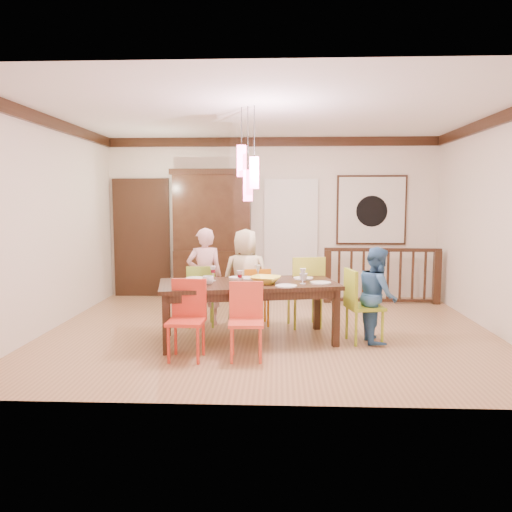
{
  "coord_description": "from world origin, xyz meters",
  "views": [
    {
      "loc": [
        0.11,
        -6.65,
        1.76
      ],
      "look_at": [
        -0.18,
        -0.05,
        1.03
      ],
      "focal_mm": 35.0,
      "sensor_mm": 36.0,
      "label": 1
    }
  ],
  "objects_px": {
    "chair_far_left": "(200,291)",
    "balustrade": "(382,275)",
    "dining_table": "(248,289)",
    "person_end_right": "(377,295)",
    "person_far_left": "(205,277)",
    "person_far_mid": "(246,277)",
    "chair_end_right": "(365,301)",
    "china_hutch": "(213,234)"
  },
  "relations": [
    {
      "from": "person_far_left",
      "to": "person_end_right",
      "type": "bearing_deg",
      "value": 146.83
    },
    {
      "from": "chair_end_right",
      "to": "china_hutch",
      "type": "relative_size",
      "value": 0.4
    },
    {
      "from": "dining_table",
      "to": "chair_far_left",
      "type": "distance_m",
      "value": 1.05
    },
    {
      "from": "chair_far_left",
      "to": "balustrade",
      "type": "xyz_separation_m",
      "value": [
        2.89,
        1.7,
        0.0
      ]
    },
    {
      "from": "dining_table",
      "to": "person_far_mid",
      "type": "xyz_separation_m",
      "value": [
        -0.08,
        0.85,
        0.02
      ]
    },
    {
      "from": "china_hutch",
      "to": "chair_far_left",
      "type": "bearing_deg",
      "value": -87.61
    },
    {
      "from": "dining_table",
      "to": "chair_end_right",
      "type": "xyz_separation_m",
      "value": [
        1.46,
        0.01,
        -0.14
      ]
    },
    {
      "from": "chair_end_right",
      "to": "dining_table",
      "type": "bearing_deg",
      "value": 78.78
    },
    {
      "from": "china_hutch",
      "to": "dining_table",
      "type": "bearing_deg",
      "value": -73.89
    },
    {
      "from": "chair_far_left",
      "to": "chair_end_right",
      "type": "bearing_deg",
      "value": 150.01
    },
    {
      "from": "person_far_mid",
      "to": "dining_table",
      "type": "bearing_deg",
      "value": 91.64
    },
    {
      "from": "dining_table",
      "to": "chair_end_right",
      "type": "distance_m",
      "value": 1.46
    },
    {
      "from": "person_far_mid",
      "to": "chair_far_left",
      "type": "bearing_deg",
      "value": 5.63
    },
    {
      "from": "balustrade",
      "to": "person_far_mid",
      "type": "bearing_deg",
      "value": -142.94
    },
    {
      "from": "chair_far_left",
      "to": "person_far_left",
      "type": "xyz_separation_m",
      "value": [
        0.05,
        0.06,
        0.19
      ]
    },
    {
      "from": "chair_end_right",
      "to": "person_far_left",
      "type": "distance_m",
      "value": 2.27
    },
    {
      "from": "china_hutch",
      "to": "balustrade",
      "type": "relative_size",
      "value": 1.17
    },
    {
      "from": "chair_far_left",
      "to": "balustrade",
      "type": "bearing_deg",
      "value": -160.76
    },
    {
      "from": "balustrade",
      "to": "person_far_left",
      "type": "relative_size",
      "value": 1.43
    },
    {
      "from": "person_far_left",
      "to": "person_far_mid",
      "type": "xyz_separation_m",
      "value": [
        0.58,
        0.05,
        -0.01
      ]
    },
    {
      "from": "person_far_left",
      "to": "dining_table",
      "type": "bearing_deg",
      "value": 115.12
    },
    {
      "from": "china_hutch",
      "to": "person_far_left",
      "type": "bearing_deg",
      "value": -85.97
    },
    {
      "from": "chair_end_right",
      "to": "balustrade",
      "type": "distance_m",
      "value": 2.54
    },
    {
      "from": "person_far_mid",
      "to": "chair_end_right",
      "type": "bearing_deg",
      "value": 147.17
    },
    {
      "from": "china_hutch",
      "to": "balustrade",
      "type": "distance_m",
      "value": 3.07
    },
    {
      "from": "balustrade",
      "to": "person_end_right",
      "type": "distance_m",
      "value": 2.47
    },
    {
      "from": "chair_far_left",
      "to": "person_far_mid",
      "type": "xyz_separation_m",
      "value": [
        0.64,
        0.11,
        0.19
      ]
    },
    {
      "from": "balustrade",
      "to": "person_end_right",
      "type": "relative_size",
      "value": 1.66
    },
    {
      "from": "dining_table",
      "to": "balustrade",
      "type": "bearing_deg",
      "value": 36.92
    },
    {
      "from": "person_far_mid",
      "to": "person_end_right",
      "type": "xyz_separation_m",
      "value": [
        1.7,
        -0.82,
        -0.09
      ]
    },
    {
      "from": "dining_table",
      "to": "china_hutch",
      "type": "xyz_separation_m",
      "value": [
        -0.81,
        2.79,
        0.5
      ]
    },
    {
      "from": "chair_end_right",
      "to": "balustrade",
      "type": "relative_size",
      "value": 0.46
    },
    {
      "from": "dining_table",
      "to": "chair_far_left",
      "type": "xyz_separation_m",
      "value": [
        -0.72,
        0.74,
        -0.17
      ]
    },
    {
      "from": "china_hutch",
      "to": "chair_end_right",
      "type": "bearing_deg",
      "value": -50.92
    },
    {
      "from": "dining_table",
      "to": "person_end_right",
      "type": "distance_m",
      "value": 1.62
    },
    {
      "from": "chair_end_right",
      "to": "person_end_right",
      "type": "height_order",
      "value": "person_end_right"
    },
    {
      "from": "chair_end_right",
      "to": "balustrade",
      "type": "xyz_separation_m",
      "value": [
        0.71,
        2.44,
        -0.03
      ]
    },
    {
      "from": "dining_table",
      "to": "person_far_mid",
      "type": "distance_m",
      "value": 0.86
    },
    {
      "from": "chair_end_right",
      "to": "balustrade",
      "type": "bearing_deg",
      "value": -27.68
    },
    {
      "from": "china_hutch",
      "to": "balustrade",
      "type": "xyz_separation_m",
      "value": [
        2.97,
        -0.35,
        -0.67
      ]
    },
    {
      "from": "chair_far_left",
      "to": "person_far_left",
      "type": "bearing_deg",
      "value": -144.45
    },
    {
      "from": "dining_table",
      "to": "chair_far_left",
      "type": "height_order",
      "value": "chair_far_left"
    }
  ]
}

